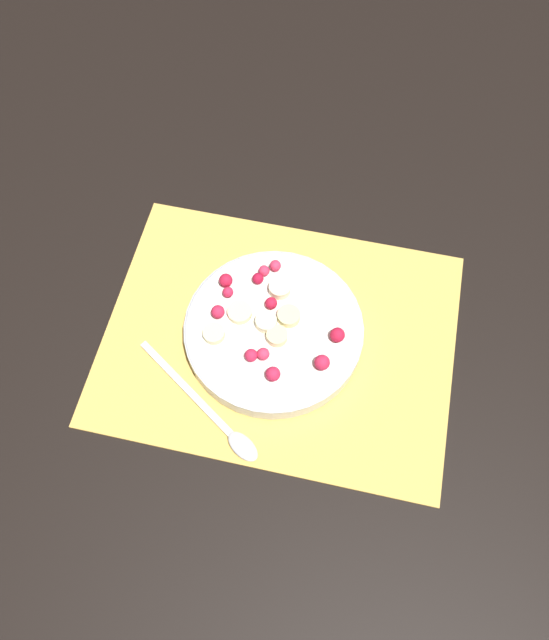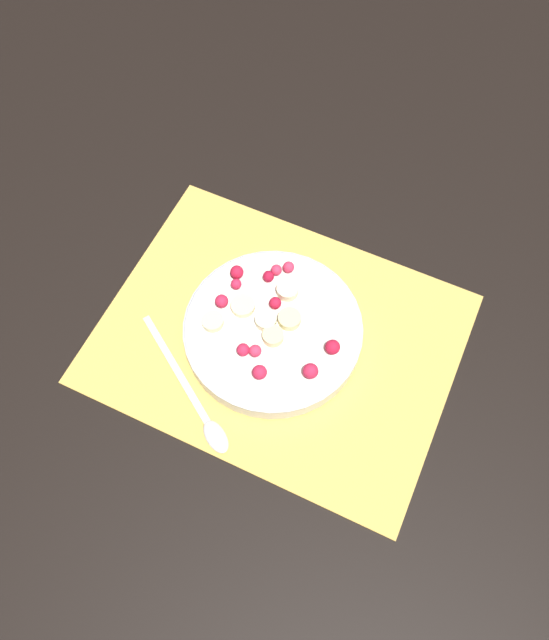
# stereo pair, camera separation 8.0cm
# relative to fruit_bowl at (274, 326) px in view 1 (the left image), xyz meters

# --- Properties ---
(ground_plane) EXTENTS (3.00, 3.00, 0.00)m
(ground_plane) POSITION_rel_fruit_bowl_xyz_m (-0.01, 0.00, -0.02)
(ground_plane) COLOR black
(placemat) EXTENTS (0.46, 0.36, 0.01)m
(placemat) POSITION_rel_fruit_bowl_xyz_m (-0.01, 0.00, -0.02)
(placemat) COLOR #E0B251
(placemat) RESTS_ON ground_plane
(fruit_bowl) EXTENTS (0.23, 0.23, 0.05)m
(fruit_bowl) POSITION_rel_fruit_bowl_xyz_m (0.00, 0.00, 0.00)
(fruit_bowl) COLOR silver
(fruit_bowl) RESTS_ON placemat
(spoon) EXTENTS (0.19, 0.13, 0.01)m
(spoon) POSITION_rel_fruit_bowl_xyz_m (0.04, 0.14, -0.01)
(spoon) COLOR silver
(spoon) RESTS_ON placemat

